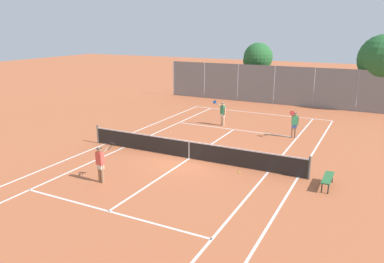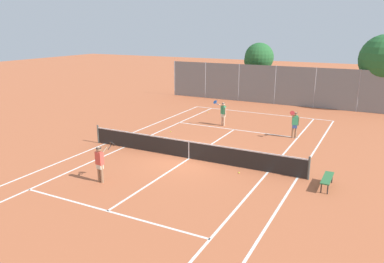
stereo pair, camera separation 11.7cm
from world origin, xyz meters
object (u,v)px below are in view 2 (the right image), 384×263
object	(u,v)px
player_far_left	(223,112)
tree_behind_right	(383,61)
player_far_right	(295,123)
courtside_bench	(327,179)
tree_behind_left	(258,58)
loose_tennis_ball_1	(263,168)
tennis_net	(189,149)
player_near_side	(100,162)
loose_tennis_ball_0	(171,132)
loose_tennis_ball_3	(239,173)
loose_tennis_ball_2	(208,112)

from	to	relation	value
player_far_left	tree_behind_right	bearing A→B (deg)	49.01
player_far_right	courtside_bench	distance (m)	7.41
tree_behind_left	loose_tennis_ball_1	bearing A→B (deg)	-70.99
courtside_bench	tree_behind_right	bearing A→B (deg)	85.82
tennis_net	player_near_side	world-z (taller)	player_near_side
loose_tennis_ball_0	loose_tennis_ball_3	distance (m)	7.92
loose_tennis_ball_2	tree_behind_right	xyz separation A→B (m)	(11.83, 7.37, 3.91)
loose_tennis_ball_0	courtside_bench	xyz separation A→B (m)	(10.22, -4.50, 0.38)
player_near_side	loose_tennis_ball_2	distance (m)	14.78
player_near_side	tree_behind_left	world-z (taller)	tree_behind_left
tree_behind_left	tree_behind_right	xyz separation A→B (m)	(10.38, -0.35, 0.19)
tennis_net	player_far_right	world-z (taller)	player_far_right
player_near_side	player_far_right	size ratio (longest dim) A/B	1.00
player_far_left	loose_tennis_ball_3	xyz separation A→B (m)	(4.06, -7.74, -0.89)
player_near_side	player_far_left	size ratio (longest dim) A/B	1.00
player_far_left	player_far_right	distance (m)	5.06
player_near_side	tree_behind_right	bearing A→B (deg)	65.31
player_near_side	tree_behind_left	distance (m)	22.55
player_far_right	tree_behind_right	size ratio (longest dim) A/B	0.29
loose_tennis_ball_3	tennis_net	bearing A→B (deg)	166.49
tree_behind_right	tennis_net	bearing A→B (deg)	-114.78
player_far_left	loose_tennis_ball_0	distance (m)	3.96
loose_tennis_ball_0	loose_tennis_ball_2	distance (m)	6.30
tree_behind_left	loose_tennis_ball_0	bearing A→B (deg)	-94.78
loose_tennis_ball_2	tree_behind_left	bearing A→B (deg)	79.38
player_far_left	tennis_net	bearing A→B (deg)	-81.30
player_near_side	loose_tennis_ball_1	xyz separation A→B (m)	(5.79, 4.84, -0.89)
loose_tennis_ball_1	tree_behind_left	xyz separation A→B (m)	(-6.04, 17.53, 3.73)
loose_tennis_ball_0	courtside_bench	distance (m)	11.18
courtside_bench	loose_tennis_ball_2	bearing A→B (deg)	134.20
loose_tennis_ball_0	tree_behind_left	size ratio (longest dim) A/B	0.01
player_far_left	loose_tennis_ball_2	world-z (taller)	player_far_left
player_far_right	tennis_net	bearing A→B (deg)	-122.11
loose_tennis_ball_3	loose_tennis_ball_0	bearing A→B (deg)	143.85
tennis_net	player_near_side	distance (m)	4.86
loose_tennis_ball_3	tree_behind_left	xyz separation A→B (m)	(-5.23, 18.68, 3.73)
loose_tennis_ball_1	tree_behind_right	xyz separation A→B (m)	(4.34, 17.18, 3.91)
tennis_net	tree_behind_left	distance (m)	18.39
loose_tennis_ball_0	loose_tennis_ball_1	world-z (taller)	same
player_near_side	loose_tennis_ball_1	distance (m)	7.60
loose_tennis_ball_3	tree_behind_left	size ratio (longest dim) A/B	0.01
player_far_left	tree_behind_right	xyz separation A→B (m)	(9.21, 10.60, 3.02)
tennis_net	courtside_bench	size ratio (longest dim) A/B	8.00
courtside_bench	loose_tennis_ball_0	bearing A→B (deg)	156.22
loose_tennis_ball_0	loose_tennis_ball_2	xyz separation A→B (m)	(-0.28, 6.29, 0.00)
loose_tennis_ball_1	loose_tennis_ball_3	world-z (taller)	same
player_far_left	tree_behind_left	distance (m)	11.36
player_near_side	loose_tennis_ball_0	size ratio (longest dim) A/B	26.88
player_near_side	loose_tennis_ball_0	bearing A→B (deg)	99.65
loose_tennis_ball_1	tree_behind_right	world-z (taller)	tree_behind_right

